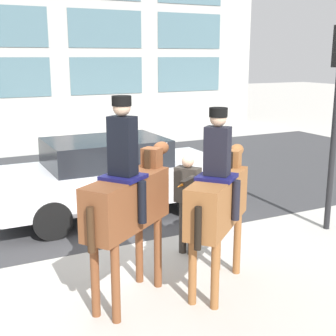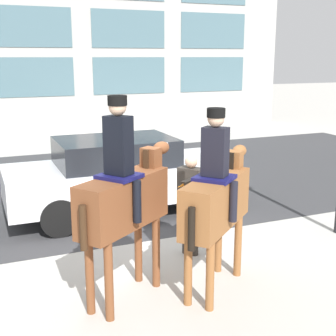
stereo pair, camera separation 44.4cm
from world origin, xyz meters
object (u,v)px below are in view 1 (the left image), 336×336
mounted_horse_companion (218,197)px  pedestrian_bystander (188,197)px  mounted_horse_lead (128,198)px  street_car_near_lane (110,175)px

mounted_horse_companion → pedestrian_bystander: (0.18, 1.18, -0.35)m
mounted_horse_lead → street_car_near_lane: size_ratio=0.59×
pedestrian_bystander → street_car_near_lane: 2.53m
mounted_horse_lead → pedestrian_bystander: 1.77m
mounted_horse_lead → pedestrian_bystander: size_ratio=1.64×
mounted_horse_lead → street_car_near_lane: 3.64m
pedestrian_bystander → street_car_near_lane: pedestrian_bystander is taller
mounted_horse_lead → mounted_horse_companion: size_ratio=1.07×
mounted_horse_lead → pedestrian_bystander: mounted_horse_lead is taller
mounted_horse_companion → street_car_near_lane: 3.71m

